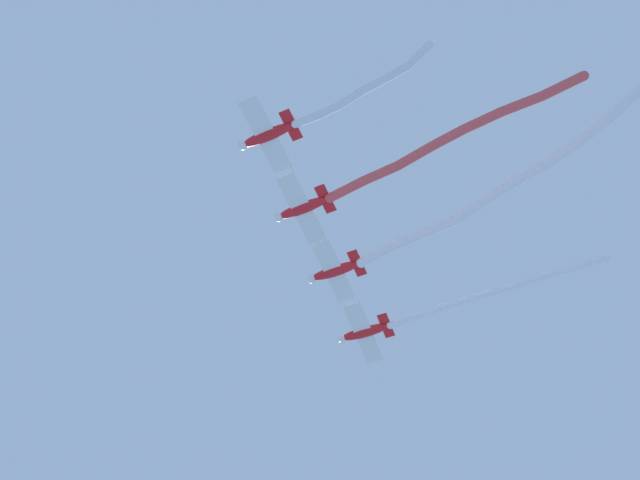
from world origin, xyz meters
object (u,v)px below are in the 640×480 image
airplane_left_wing (334,271)px  airplane_right_wing (302,208)px  airplane_lead (364,332)px  airplane_slot (267,135)px

airplane_left_wing → airplane_right_wing: (-3.63, 6.28, -0.30)m
airplane_lead → airplane_right_wing: (-7.25, 12.56, 0.00)m
airplane_lead → airplane_slot: (-10.88, 18.84, 0.30)m
airplane_left_wing → airplane_right_wing: airplane_left_wing is taller
airplane_lead → airplane_right_wing: 14.50m
airplane_lead → airplane_slot: airplane_slot is taller
airplane_lead → airplane_left_wing: airplane_left_wing is taller
airplane_right_wing → airplane_slot: size_ratio=1.00×
airplane_slot → airplane_right_wing: bearing=-88.9°
airplane_lead → airplane_slot: size_ratio=0.98×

